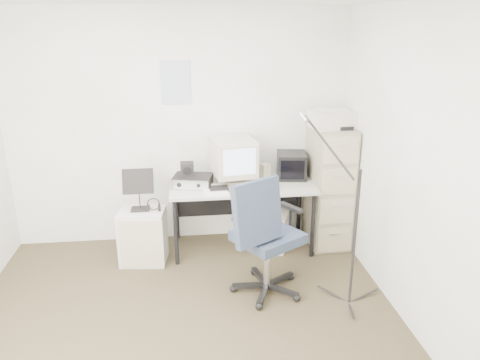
{
  "coord_description": "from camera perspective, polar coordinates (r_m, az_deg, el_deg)",
  "views": [
    {
      "loc": [
        0.07,
        -3.12,
        2.37
      ],
      "look_at": [
        0.55,
        0.95,
        0.95
      ],
      "focal_mm": 35.0,
      "sensor_mm": 36.0,
      "label": 1
    }
  ],
  "objects": [
    {
      "name": "crt_tv",
      "position": [
        5.08,
        6.29,
        1.79
      ],
      "size": [
        0.35,
        0.36,
        0.28
      ],
      "primitive_type": "cube",
      "rotation": [
        0.0,
        0.0,
        -0.15
      ],
      "color": "black",
      "rests_on": "desk"
    },
    {
      "name": "desk_speaker",
      "position": [
        5.03,
        3.08,
        1.05
      ],
      "size": [
        0.12,
        0.12,
        0.17
      ],
      "primitive_type": "cube",
      "rotation": [
        0.0,
        0.0,
        0.4
      ],
      "color": "#C0B499",
      "rests_on": "desk"
    },
    {
      "name": "pc_tower",
      "position": [
        5.12,
        4.73,
        -6.05
      ],
      "size": [
        0.33,
        0.47,
        0.4
      ],
      "primitive_type": "cube",
      "rotation": [
        0.0,
        0.0,
        -0.38
      ],
      "color": "beige",
      "rests_on": "floor"
    },
    {
      "name": "headphones",
      "position": [
        4.73,
        -10.49,
        -3.21
      ],
      "size": [
        0.17,
        0.17,
        0.03
      ],
      "primitive_type": "torus",
      "rotation": [
        0.0,
        0.0,
        -0.17
      ],
      "color": "black",
      "rests_on": "side_cart"
    },
    {
      "name": "keyboard",
      "position": [
        4.72,
        0.34,
        -1.09
      ],
      "size": [
        0.46,
        0.3,
        0.02
      ],
      "primitive_type": "cube",
      "rotation": [
        0.0,
        0.0,
        -0.36
      ],
      "color": "beige",
      "rests_on": "desk"
    },
    {
      "name": "music_stand",
      "position": [
        4.72,
        -12.24,
        -1.08
      ],
      "size": [
        0.34,
        0.25,
        0.44
      ],
      "primitive_type": "cube",
      "rotation": [
        0.0,
        0.0,
        0.33
      ],
      "color": "black",
      "rests_on": "side_cart"
    },
    {
      "name": "wall_back",
      "position": [
        5.05,
        -7.4,
        6.12
      ],
      "size": [
        3.6,
        0.02,
        2.5
      ],
      "primitive_type": "cube",
      "color": "white",
      "rests_on": "ground"
    },
    {
      "name": "printer",
      "position": [
        4.94,
        11.29,
        7.28
      ],
      "size": [
        0.49,
        0.37,
        0.18
      ],
      "primitive_type": "cube",
      "rotation": [
        0.0,
        0.0,
        0.12
      ],
      "color": "beige",
      "rests_on": "filing_cabinet"
    },
    {
      "name": "mic_stand",
      "position": [
        4.0,
        14.01,
        -4.56
      ],
      "size": [
        0.03,
        0.03,
        1.61
      ],
      "primitive_type": "cylinder",
      "rotation": [
        0.0,
        0.0,
        1.95
      ],
      "color": "black",
      "rests_on": "floor"
    },
    {
      "name": "office_chair",
      "position": [
        4.15,
        3.42,
        -6.67
      ],
      "size": [
        0.91,
        0.91,
        1.14
      ],
      "primitive_type": "cube",
      "rotation": [
        0.0,
        0.0,
        0.56
      ],
      "color": "#2C354B",
      "rests_on": "floor"
    },
    {
      "name": "mouse",
      "position": [
        4.78,
        4.35,
        -0.8
      ],
      "size": [
        0.09,
        0.13,
        0.04
      ],
      "primitive_type": "cube",
      "rotation": [
        0.0,
        0.0,
        -0.15
      ],
      "color": "black",
      "rests_on": "desk"
    },
    {
      "name": "wall_calendar",
      "position": [
        4.95,
        -7.88,
        11.73
      ],
      "size": [
        0.3,
        0.02,
        0.44
      ],
      "primitive_type": "cube",
      "color": "white",
      "rests_on": "wall_back"
    },
    {
      "name": "crt_monitor",
      "position": [
        4.88,
        -0.79,
        2.36
      ],
      "size": [
        0.48,
        0.5,
        0.47
      ],
      "primitive_type": "cube",
      "rotation": [
        0.0,
        0.0,
        0.15
      ],
      "color": "beige",
      "rests_on": "desk"
    },
    {
      "name": "side_cart",
      "position": [
        4.88,
        -11.74,
        -6.73
      ],
      "size": [
        0.49,
        0.41,
        0.56
      ],
      "primitive_type": "cube",
      "rotation": [
        0.0,
        0.0,
        -0.11
      ],
      "color": "silver",
      "rests_on": "floor"
    },
    {
      "name": "filing_cabinet",
      "position": [
        5.14,
        10.76,
        -0.79
      ],
      "size": [
        0.4,
        0.6,
        1.3
      ],
      "primitive_type": "cube",
      "color": "#ABA692",
      "rests_on": "floor"
    },
    {
      "name": "desk",
      "position": [
        5.03,
        0.23,
        -4.42
      ],
      "size": [
        1.5,
        0.7,
        0.73
      ],
      "primitive_type": "cube",
      "color": "#BEBEBE",
      "rests_on": "floor"
    },
    {
      "name": "papers",
      "position": [
        4.71,
        -3.06,
        -1.18
      ],
      "size": [
        0.25,
        0.33,
        0.02
      ],
      "primitive_type": "cube",
      "rotation": [
        0.0,
        0.0,
        0.04
      ],
      "color": "white",
      "rests_on": "desk"
    },
    {
      "name": "wall_right",
      "position": [
        3.74,
        21.19,
        0.35
      ],
      "size": [
        0.02,
        3.6,
        2.5
      ],
      "primitive_type": "cube",
      "color": "white",
      "rests_on": "ground"
    },
    {
      "name": "floor",
      "position": [
        3.93,
        -6.69,
        -18.3
      ],
      "size": [
        3.6,
        3.6,
        0.01
      ],
      "primitive_type": "cube",
      "color": "#423421",
      "rests_on": "ground"
    },
    {
      "name": "radio_speaker",
      "position": [
        4.83,
        -6.47,
        1.35
      ],
      "size": [
        0.14,
        0.13,
        0.14
      ],
      "primitive_type": "cube",
      "rotation": [
        0.0,
        0.0,
        0.01
      ],
      "color": "black",
      "rests_on": "radio_receiver"
    },
    {
      "name": "radio_receiver",
      "position": [
        4.85,
        -5.78,
        -0.08
      ],
      "size": [
        0.44,
        0.35,
        0.11
      ],
      "primitive_type": "cube",
      "rotation": [
        0.0,
        0.0,
        -0.22
      ],
      "color": "black",
      "rests_on": "desk"
    }
  ]
}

